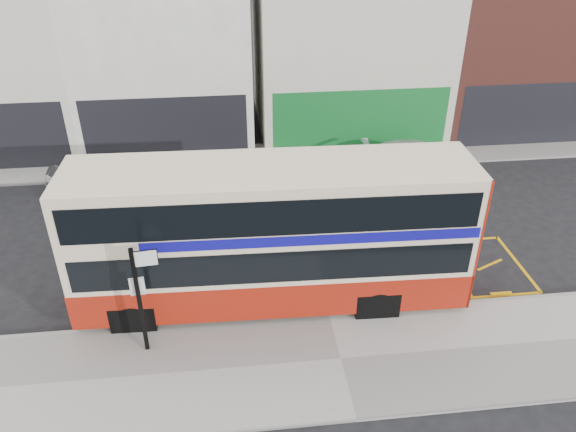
{
  "coord_description": "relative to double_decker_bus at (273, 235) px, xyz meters",
  "views": [
    {
      "loc": [
        -2.7,
        -13.21,
        11.38
      ],
      "look_at": [
        -0.96,
        2.0,
        2.2
      ],
      "focal_mm": 35.0,
      "sensor_mm": 36.0,
      "label": 1
    }
  ],
  "objects": [
    {
      "name": "ground",
      "position": [
        1.57,
        -0.6,
        -2.44
      ],
      "size": [
        120.0,
        120.0,
        0.0
      ],
      "primitive_type": "plane",
      "color": "black",
      "rests_on": "ground"
    },
    {
      "name": "pavement",
      "position": [
        1.57,
        -2.9,
        -2.36
      ],
      "size": [
        40.0,
        4.0,
        0.15
      ],
      "primitive_type": "cube",
      "color": "#A3A09B",
      "rests_on": "ground"
    },
    {
      "name": "kerb",
      "position": [
        1.57,
        -0.97,
        -2.36
      ],
      "size": [
        40.0,
        0.15,
        0.15
      ],
      "primitive_type": "cube",
      "color": "gray",
      "rests_on": "ground"
    },
    {
      "name": "far_pavement",
      "position": [
        1.57,
        10.4,
        -2.36
      ],
      "size": [
        50.0,
        3.0,
        0.15
      ],
      "primitive_type": "cube",
      "color": "#A3A09B",
      "rests_on": "ground"
    },
    {
      "name": "road_markings",
      "position": [
        1.57,
        1.0,
        -2.43
      ],
      "size": [
        14.0,
        3.4,
        0.01
      ],
      "primitive_type": null,
      "color": "orange",
      "rests_on": "ground"
    },
    {
      "name": "terrace_left",
      "position": [
        -3.93,
        14.39,
        2.88
      ],
      "size": [
        8.0,
        8.01,
        11.8
      ],
      "color": "white",
      "rests_on": "ground"
    },
    {
      "name": "terrace_green_shop",
      "position": [
        5.07,
        14.39,
        2.63
      ],
      "size": [
        9.0,
        8.01,
        11.3
      ],
      "color": "beige",
      "rests_on": "ground"
    },
    {
      "name": "terrace_right",
      "position": [
        14.07,
        14.39,
        2.13
      ],
      "size": [
        9.0,
        8.01,
        10.3
      ],
      "color": "brown",
      "rests_on": "ground"
    },
    {
      "name": "double_decker_bus",
      "position": [
        0.0,
        0.0,
        0.0
      ],
      "size": [
        11.68,
        3.01,
        4.64
      ],
      "rotation": [
        0.0,
        0.0,
        -0.03
      ],
      "color": "beige",
      "rests_on": "ground"
    },
    {
      "name": "bus_stop_post",
      "position": [
        -3.66,
        -1.89,
        -0.3
      ],
      "size": [
        0.84,
        0.16,
        3.36
      ],
      "rotation": [
        0.0,
        0.0,
        0.1
      ],
      "color": "black",
      "rests_on": "pavement"
    },
    {
      "name": "car_silver",
      "position": [
        -7.11,
        8.52,
        -1.83
      ],
      "size": [
        3.62,
        1.54,
        1.22
      ],
      "primitive_type": "imported",
      "rotation": [
        0.0,
        0.0,
        1.54
      ],
      "color": "silver",
      "rests_on": "ground"
    },
    {
      "name": "car_grey",
      "position": [
        -0.49,
        8.0,
        -1.82
      ],
      "size": [
        3.91,
        1.82,
        1.24
      ],
      "primitive_type": "imported",
      "rotation": [
        0.0,
        0.0,
        1.43
      ],
      "color": "#3C3F44",
      "rests_on": "ground"
    },
    {
      "name": "car_white",
      "position": [
        7.18,
        8.2,
        -1.73
      ],
      "size": [
        5.05,
        2.43,
        1.42
      ],
      "primitive_type": "imported",
      "rotation": [
        0.0,
        0.0,
        1.48
      ],
      "color": "silver",
      "rests_on": "ground"
    },
    {
      "name": "street_tree_right",
      "position": [
        7.31,
        11.84,
        0.8
      ],
      "size": [
        2.2,
        2.2,
        4.76
      ],
      "color": "#321F16",
      "rests_on": "ground"
    }
  ]
}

